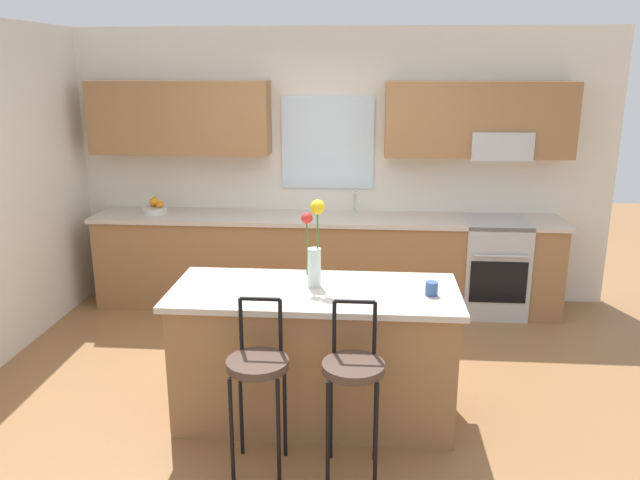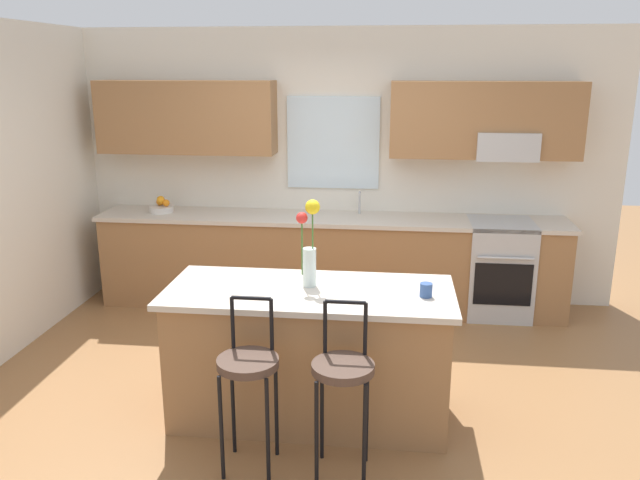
{
  "view_description": "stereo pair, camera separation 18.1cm",
  "coord_description": "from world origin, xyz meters",
  "px_view_note": "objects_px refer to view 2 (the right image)",
  "views": [
    {
      "loc": [
        0.42,
        -4.27,
        2.33
      ],
      "look_at": [
        0.04,
        0.55,
        1.0
      ],
      "focal_mm": 35.5,
      "sensor_mm": 36.0,
      "label": 1
    },
    {
      "loc": [
        0.6,
        -4.25,
        2.33
      ],
      "look_at": [
        0.04,
        0.55,
        1.0
      ],
      "focal_mm": 35.5,
      "sensor_mm": 36.0,
      "label": 2
    }
  ],
  "objects_px": {
    "oven_range": "(498,268)",
    "flower_vase": "(309,246)",
    "mug_ceramic": "(426,290)",
    "bar_stool_near": "(248,370)",
    "fruit_bowl_oranges": "(162,207)",
    "kitchen_island": "(310,353)",
    "bar_stool_middle": "(343,375)"
  },
  "relations": [
    {
      "from": "mug_ceramic",
      "to": "fruit_bowl_oranges",
      "type": "height_order",
      "value": "fruit_bowl_oranges"
    },
    {
      "from": "bar_stool_near",
      "to": "fruit_bowl_oranges",
      "type": "relative_size",
      "value": 4.34
    },
    {
      "from": "mug_ceramic",
      "to": "kitchen_island",
      "type": "bearing_deg",
      "value": 176.08
    },
    {
      "from": "bar_stool_near",
      "to": "fruit_bowl_oranges",
      "type": "bearing_deg",
      "value": 118.98
    },
    {
      "from": "flower_vase",
      "to": "mug_ceramic",
      "type": "distance_m",
      "value": 0.8
    },
    {
      "from": "oven_range",
      "to": "bar_stool_middle",
      "type": "xyz_separation_m",
      "value": [
        -1.28,
        -2.67,
        0.18
      ]
    },
    {
      "from": "flower_vase",
      "to": "mug_ceramic",
      "type": "bearing_deg",
      "value": -8.81
    },
    {
      "from": "bar_stool_near",
      "to": "bar_stool_middle",
      "type": "relative_size",
      "value": 1.0
    },
    {
      "from": "bar_stool_middle",
      "to": "mug_ceramic",
      "type": "xyz_separation_m",
      "value": [
        0.48,
        0.57,
        0.33
      ]
    },
    {
      "from": "oven_range",
      "to": "kitchen_island",
      "type": "distance_m",
      "value": 2.58
    },
    {
      "from": "oven_range",
      "to": "fruit_bowl_oranges",
      "type": "relative_size",
      "value": 3.83
    },
    {
      "from": "oven_range",
      "to": "bar_stool_near",
      "type": "bearing_deg",
      "value": -124.41
    },
    {
      "from": "bar_stool_middle",
      "to": "fruit_bowl_oranges",
      "type": "bearing_deg",
      "value": 127.14
    },
    {
      "from": "bar_stool_near",
      "to": "mug_ceramic",
      "type": "height_order",
      "value": "bar_stool_near"
    },
    {
      "from": "mug_ceramic",
      "to": "bar_stool_middle",
      "type": "bearing_deg",
      "value": -130.18
    },
    {
      "from": "flower_vase",
      "to": "fruit_bowl_oranges",
      "type": "xyz_separation_m",
      "value": [
        -1.76,
        2.02,
        -0.23
      ]
    },
    {
      "from": "kitchen_island",
      "to": "bar_stool_near",
      "type": "relative_size",
      "value": 1.82
    },
    {
      "from": "bar_stool_near",
      "to": "flower_vase",
      "type": "bearing_deg",
      "value": 68.66
    },
    {
      "from": "bar_stool_near",
      "to": "fruit_bowl_oranges",
      "type": "distance_m",
      "value": 3.1
    },
    {
      "from": "bar_stool_near",
      "to": "flower_vase",
      "type": "relative_size",
      "value": 1.78
    },
    {
      "from": "kitchen_island",
      "to": "bar_stool_near",
      "type": "bearing_deg",
      "value": -113.99
    },
    {
      "from": "bar_stool_middle",
      "to": "fruit_bowl_oranges",
      "type": "xyz_separation_m",
      "value": [
        -2.05,
        2.7,
        0.34
      ]
    },
    {
      "from": "kitchen_island",
      "to": "oven_range",
      "type": "bearing_deg",
      "value": 52.86
    },
    {
      "from": "kitchen_island",
      "to": "fruit_bowl_oranges",
      "type": "height_order",
      "value": "fruit_bowl_oranges"
    },
    {
      "from": "mug_ceramic",
      "to": "bar_stool_near",
      "type": "bearing_deg",
      "value": -151.15
    },
    {
      "from": "oven_range",
      "to": "flower_vase",
      "type": "height_order",
      "value": "flower_vase"
    },
    {
      "from": "kitchen_island",
      "to": "mug_ceramic",
      "type": "bearing_deg",
      "value": -3.92
    },
    {
      "from": "oven_range",
      "to": "bar_stool_near",
      "type": "height_order",
      "value": "bar_stool_near"
    },
    {
      "from": "oven_range",
      "to": "bar_stool_middle",
      "type": "relative_size",
      "value": 0.88
    },
    {
      "from": "bar_stool_middle",
      "to": "bar_stool_near",
      "type": "bearing_deg",
      "value": 180.0
    },
    {
      "from": "fruit_bowl_oranges",
      "to": "bar_stool_near",
      "type": "bearing_deg",
      "value": -61.02
    },
    {
      "from": "bar_stool_near",
      "to": "mug_ceramic",
      "type": "distance_m",
      "value": 1.22
    }
  ]
}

